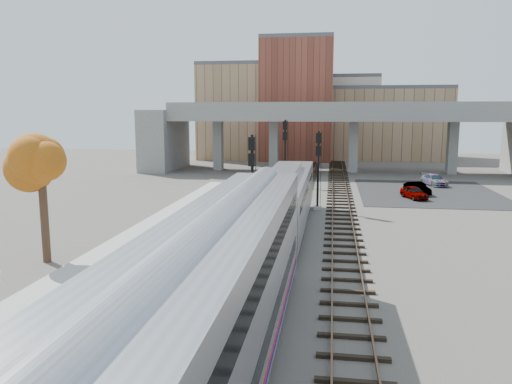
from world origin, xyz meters
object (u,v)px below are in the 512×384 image
(signal_mast_far, at_px, (285,153))
(signal_mast_near, at_px, (252,187))
(tree, at_px, (41,166))
(car_a, at_px, (414,192))
(signal_mast_mid, at_px, (318,172))
(car_b, at_px, (417,188))
(coach, at_px, (204,327))
(car_c, at_px, (434,180))
(locomotive, at_px, (286,198))

(signal_mast_far, bearing_deg, signal_mast_near, -90.00)
(tree, distance_m, car_a, 33.81)
(signal_mast_mid, bearing_deg, car_a, 36.99)
(car_b, bearing_deg, signal_mast_far, 143.96)
(signal_mast_near, xyz_separation_m, signal_mast_far, (0.00, 23.30, 0.43))
(signal_mast_mid, height_order, car_b, signal_mast_mid)
(tree, bearing_deg, coach, -46.39)
(car_c, bearing_deg, coach, -122.66)
(signal_mast_near, xyz_separation_m, tree, (-10.28, -7.82, 2.08))
(signal_mast_far, bearing_deg, car_b, -17.93)
(coach, xyz_separation_m, car_a, (10.96, 36.99, -2.16))
(locomotive, bearing_deg, coach, -90.00)
(car_c, bearing_deg, tree, -144.12)
(car_b, bearing_deg, car_a, -123.16)
(signal_mast_far, relative_size, car_b, 1.99)
(locomotive, height_order, coach, coach)
(signal_mast_near, distance_m, signal_mast_far, 23.30)
(signal_mast_mid, bearing_deg, signal_mast_near, -113.51)
(locomotive, xyz_separation_m, signal_mast_near, (-2.10, -1.79, 1.02))
(locomotive, relative_size, car_a, 5.40)
(signal_mast_mid, xyz_separation_m, signal_mast_far, (-4.10, 13.87, 0.49))
(car_a, height_order, car_c, car_c)
(tree, bearing_deg, car_c, 51.05)
(car_a, bearing_deg, car_b, 55.24)
(coach, bearing_deg, signal_mast_mid, 86.22)
(locomotive, xyz_separation_m, coach, (-0.00, -22.61, 0.52))
(coach, xyz_separation_m, signal_mast_near, (-2.10, 20.81, 0.50))
(tree, height_order, car_b, tree)
(coach, relative_size, car_b, 6.75)
(car_b, relative_size, car_c, 0.87)
(car_b, bearing_deg, signal_mast_near, -144.29)
(car_c, bearing_deg, signal_mast_near, -138.34)
(car_a, bearing_deg, signal_mast_far, 131.69)
(coach, xyz_separation_m, signal_mast_mid, (2.00, 30.24, 0.43))
(locomotive, distance_m, signal_mast_mid, 7.95)
(coach, relative_size, car_a, 7.09)
(signal_mast_mid, height_order, signal_mast_far, signal_mast_far)
(coach, distance_m, car_c, 48.68)
(car_c, bearing_deg, signal_mast_far, 172.57)
(signal_mast_far, xyz_separation_m, car_a, (13.06, -7.12, -3.08))
(tree, bearing_deg, car_a, 45.79)
(car_a, bearing_deg, car_c, 49.08)
(signal_mast_mid, bearing_deg, signal_mast_far, 106.46)
(coach, relative_size, signal_mast_near, 3.70)
(locomotive, relative_size, signal_mast_near, 2.82)
(signal_mast_far, bearing_deg, signal_mast_mid, -73.54)
(car_b, height_order, car_c, car_c)
(signal_mast_far, xyz_separation_m, car_c, (16.71, 2.27, -3.06))
(signal_mast_far, height_order, car_b, signal_mast_far)
(coach, distance_m, tree, 18.13)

